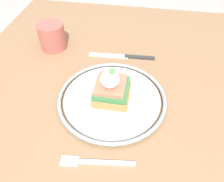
{
  "coord_description": "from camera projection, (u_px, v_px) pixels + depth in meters",
  "views": [
    {
      "loc": [
        -0.4,
        -0.07,
        1.16
      ],
      "look_at": [
        -0.03,
        -0.01,
        0.78
      ],
      "focal_mm": 35.0,
      "sensor_mm": 36.0,
      "label": 1
    }
  ],
  "objects": [
    {
      "name": "sandwich",
      "position": [
        111.0,
        88.0,
        0.53
      ],
      "size": [
        0.09,
        0.09,
        0.09
      ],
      "color": "#9E703D",
      "rests_on": "plate"
    },
    {
      "name": "knife",
      "position": [
        127.0,
        57.0,
        0.69
      ],
      "size": [
        0.02,
        0.21,
        0.01
      ],
      "color": "#2D2D2D",
      "rests_on": "dining_table"
    },
    {
      "name": "fork",
      "position": [
        94.0,
        162.0,
        0.44
      ],
      "size": [
        0.03,
        0.15,
        0.0
      ],
      "color": "silver",
      "rests_on": "dining_table"
    },
    {
      "name": "dining_table",
      "position": [
        110.0,
        116.0,
        0.66
      ],
      "size": [
        1.03,
        0.88,
        0.74
      ],
      "color": "#846042",
      "rests_on": "ground_plane"
    },
    {
      "name": "cup",
      "position": [
        52.0,
        36.0,
        0.7
      ],
      "size": [
        0.08,
        0.08,
        0.08
      ],
      "color": "#AD5147",
      "rests_on": "dining_table"
    },
    {
      "name": "plate",
      "position": [
        112.0,
        98.0,
        0.56
      ],
      "size": [
        0.28,
        0.28,
        0.02
      ],
      "color": "silver",
      "rests_on": "dining_table"
    }
  ]
}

